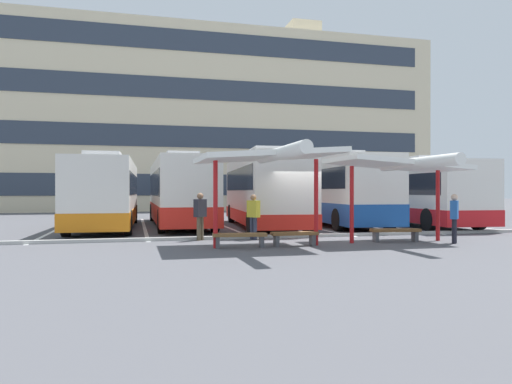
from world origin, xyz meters
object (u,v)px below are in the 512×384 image
waiting_shelter_1 (400,166)px  bench_2 (395,232)px  coach_bus_1 (179,193)px  coach_bus_4 (409,194)px  waiting_passenger_0 (253,214)px  waiting_passenger_2 (200,213)px  coach_bus_3 (332,192)px  bench_0 (240,237)px  waiting_passenger_1 (454,215)px  coach_bus_2 (264,191)px  bench_1 (295,236)px  waiting_shelter_0 (270,157)px  coach_bus_0 (106,195)px

waiting_shelter_1 → bench_2: 2.30m
coach_bus_1 → bench_2: coach_bus_1 is taller
coach_bus_4 → waiting_passenger_0: 11.51m
waiting_shelter_1 → waiting_passenger_2: 7.12m
coach_bus_3 → coach_bus_4: 4.06m
bench_0 → waiting_passenger_1: size_ratio=1.03×
coach_bus_2 → waiting_shelter_1: bearing=-71.7°
coach_bus_4 → bench_0: (-10.90, -8.13, -1.27)m
coach_bus_3 → coach_bus_1: bearing=172.7°
coach_bus_1 → waiting_passenger_1: (8.22, -10.67, -0.70)m
waiting_passenger_1 → waiting_passenger_0: bearing=155.5°
coach_bus_1 → bench_2: size_ratio=6.74×
coach_bus_4 → bench_1: coach_bus_4 is taller
bench_0 → waiting_shelter_1: waiting_shelter_1 is taller
coach_bus_2 → bench_2: size_ratio=6.30×
bench_0 → bench_2: (5.60, 0.40, 0.00)m
coach_bus_1 → waiting_passenger_0: 8.10m
bench_0 → waiting_passenger_0: bearing=66.3°
waiting_shelter_0 → waiting_shelter_1: waiting_shelter_0 is taller
waiting_shelter_0 → bench_2: (4.70, 0.62, -2.47)m
coach_bus_3 → waiting_shelter_0: (-6.06, -9.31, 1.10)m
waiting_passenger_1 → bench_2: bearing=149.9°
coach_bus_3 → bench_1: bearing=-119.7°
coach_bus_1 → waiting_shelter_1: size_ratio=2.43×
coach_bus_0 → coach_bus_2: size_ratio=0.96×
coach_bus_2 → bench_2: (2.65, -7.71, -1.44)m
coach_bus_2 → bench_0: size_ratio=6.45×
waiting_passenger_1 → waiting_passenger_2: bearing=159.3°
bench_0 → bench_2: size_ratio=0.98×
coach_bus_0 → waiting_passenger_1: bearing=-38.8°
bench_1 → coach_bus_2: bearing=81.8°
bench_0 → bench_2: 5.62m
coach_bus_0 → coach_bus_4: size_ratio=0.91×
waiting_shelter_0 → waiting_passenger_2: 3.74m
coach_bus_0 → waiting_passenger_2: 7.29m
coach_bus_2 → bench_2: coach_bus_2 is taller
waiting_passenger_0 → waiting_passenger_2: size_ratio=0.97×
coach_bus_1 → coach_bus_3: 8.00m
waiting_shelter_1 → bench_2: size_ratio=2.77×
coach_bus_2 → waiting_shelter_0: coach_bus_2 is taller
bench_0 → waiting_passenger_2: size_ratio=1.01×
waiting_passenger_1 → coach_bus_0: bearing=141.2°
coach_bus_3 → bench_2: 8.91m
bench_2 → coach_bus_1: bearing=124.1°
coach_bus_1 → waiting_passenger_1: coach_bus_1 is taller
coach_bus_1 → coach_bus_2: 4.42m
coach_bus_1 → waiting_shelter_1: coach_bus_1 is taller
coach_bus_1 → bench_0: size_ratio=6.90×
coach_bus_3 → waiting_passenger_0: (-5.96, -6.80, -0.77)m
coach_bus_4 → bench_1: size_ratio=7.73×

